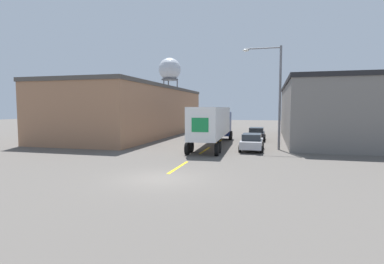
{
  "coord_description": "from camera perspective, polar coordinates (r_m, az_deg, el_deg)",
  "views": [
    {
      "loc": [
        5.44,
        -14.28,
        3.61
      ],
      "look_at": [
        -0.64,
        8.81,
        1.73
      ],
      "focal_mm": 28.0,
      "sensor_mm": 36.0,
      "label": 1
    }
  ],
  "objects": [
    {
      "name": "ground_plane",
      "position": [
        15.71,
        -6.0,
        -8.82
      ],
      "size": [
        160.0,
        160.0,
        0.0
      ],
      "primitive_type": "plane",
      "color": "#56514C"
    },
    {
      "name": "road_centerline",
      "position": [
        25.88,
        2.48,
        -3.52
      ],
      "size": [
        0.2,
        19.25,
        0.01
      ],
      "color": "gold",
      "rests_on": "ground_plane"
    },
    {
      "name": "parked_car_right_far",
      "position": [
        34.69,
        12.18,
        -0.32
      ],
      "size": [
        1.96,
        4.38,
        1.46
      ],
      "color": "black",
      "rests_on": "ground_plane"
    },
    {
      "name": "water_tower",
      "position": [
        78.9,
        -4.26,
        11.7
      ],
      "size": [
        5.74,
        5.74,
        16.56
      ],
      "color": "#47474C",
      "rests_on": "ground_plane"
    },
    {
      "name": "semi_truck",
      "position": [
        29.14,
        4.15,
        1.82
      ],
      "size": [
        3.18,
        14.56,
        3.72
      ],
      "rotation": [
        0.0,
        0.0,
        0.04
      ],
      "color": "navy",
      "rests_on": "ground_plane"
    },
    {
      "name": "parked_car_right_mid",
      "position": [
        26.19,
        11.33,
        -1.84
      ],
      "size": [
        1.96,
        4.38,
        1.46
      ],
      "color": "#B2B2B7",
      "rests_on": "ground_plane"
    },
    {
      "name": "warehouse_right",
      "position": [
        37.46,
        27.88,
        3.44
      ],
      "size": [
        14.06,
        22.32,
        6.5
      ],
      "color": "slate",
      "rests_on": "ground_plane"
    },
    {
      "name": "warehouse_left",
      "position": [
        41.43,
        -10.68,
        3.95
      ],
      "size": [
        10.92,
        28.9,
        6.52
      ],
      "color": "#9E7051",
      "rests_on": "ground_plane"
    },
    {
      "name": "street_lamp",
      "position": [
        27.17,
        15.6,
        7.76
      ],
      "size": [
        3.36,
        0.32,
        8.98
      ],
      "color": "slate",
      "rests_on": "ground_plane"
    }
  ]
}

